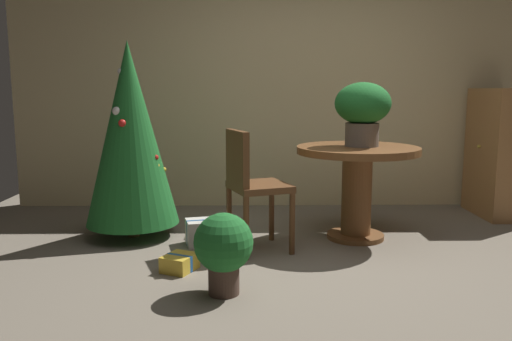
% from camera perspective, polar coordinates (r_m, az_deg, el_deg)
% --- Properties ---
extents(ground_plane, '(6.60, 6.60, 0.00)m').
position_cam_1_polar(ground_plane, '(3.60, 8.50, -11.26)').
color(ground_plane, '#756B5B').
extents(back_wall_panel, '(6.00, 0.10, 2.60)m').
position_cam_1_polar(back_wall_panel, '(5.56, 5.08, 9.52)').
color(back_wall_panel, beige).
rests_on(back_wall_panel, ground_plane).
extents(round_dining_table, '(1.00, 1.00, 0.77)m').
position_cam_1_polar(round_dining_table, '(4.37, 10.96, -0.39)').
color(round_dining_table, brown).
rests_on(round_dining_table, ground_plane).
extents(flower_vase, '(0.45, 0.45, 0.52)m').
position_cam_1_polar(flower_vase, '(4.35, 11.55, 6.63)').
color(flower_vase, '#665B51').
rests_on(flower_vase, round_dining_table).
extents(wooden_chair_left, '(0.54, 0.56, 0.93)m').
position_cam_1_polar(wooden_chair_left, '(3.96, -0.55, -1.20)').
color(wooden_chair_left, brown).
rests_on(wooden_chair_left, ground_plane).
extents(holiday_tree, '(0.77, 0.77, 1.62)m').
position_cam_1_polar(holiday_tree, '(4.43, -13.54, 3.90)').
color(holiday_tree, brown).
rests_on(holiday_tree, ground_plane).
extents(gift_box_gold, '(0.27, 0.28, 0.11)m').
position_cam_1_polar(gift_box_gold, '(3.67, -8.32, -9.92)').
color(gift_box_gold, gold).
rests_on(gift_box_gold, ground_plane).
extents(gift_box_cream, '(0.27, 0.27, 0.20)m').
position_cam_1_polar(gift_box_cream, '(4.23, -5.99, -6.72)').
color(gift_box_cream, silver).
rests_on(gift_box_cream, ground_plane).
extents(gift_box_blue, '(0.17, 0.25, 0.12)m').
position_cam_1_polar(gift_box_blue, '(4.52, -5.63, -6.21)').
color(gift_box_blue, '#1E569E').
rests_on(gift_box_blue, ground_plane).
extents(wooden_cabinet, '(0.45, 0.73, 1.24)m').
position_cam_1_polar(wooden_cabinet, '(5.62, 25.15, 1.77)').
color(wooden_cabinet, '#9E6B3D').
rests_on(wooden_cabinet, ground_plane).
extents(potted_plant, '(0.36, 0.36, 0.50)m').
position_cam_1_polar(potted_plant, '(3.18, -3.56, -8.33)').
color(potted_plant, '#4C382D').
rests_on(potted_plant, ground_plane).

